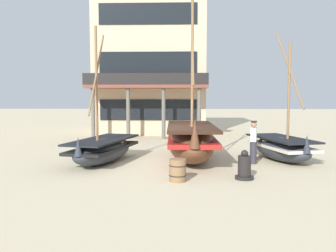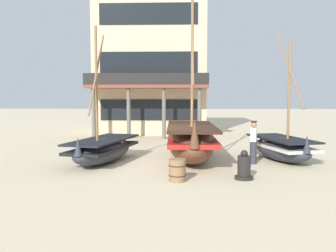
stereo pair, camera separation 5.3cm
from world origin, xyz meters
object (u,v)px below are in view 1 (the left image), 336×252
Objects in this scene: harbor_building_main at (151,66)px; fishing_boat_centre_large at (191,141)px; fishing_boat_near_left at (282,147)px; capstan_winch at (244,168)px; fisherman_by_hull at (253,143)px; fishing_boat_far_right at (103,149)px; wooden_barrel at (178,170)px.

fishing_boat_centre_large is at bearing -78.06° from harbor_building_main.
fishing_boat_near_left is 0.54× the size of harbor_building_main.
harbor_building_main is (-4.15, 15.31, 4.47)m from capstan_winch.
fishing_boat_near_left is at bearing 58.20° from capstan_winch.
fishing_boat_centre_large reaches higher than fisherman_by_hull.
fishing_boat_far_right reaches higher than fishing_boat_near_left.
fishing_boat_centre_large is 1.36× the size of fishing_boat_far_right.
fisherman_by_hull is at bearing 45.84° from wooden_barrel.
fisherman_by_hull is (2.41, -0.57, 0.02)m from fishing_boat_centre_large.
fishing_boat_far_right reaches higher than wooden_barrel.
wooden_barrel is at bearing -82.61° from harbor_building_main.
fishing_boat_centre_large is 2.48m from fisherman_by_hull.
fisherman_by_hull is at bearing -68.55° from harbor_building_main.
fishing_boat_far_right reaches higher than fisherman_by_hull.
wooden_barrel is 16.43m from harbor_building_main.
fishing_boat_near_left is at bearing 5.71° from fishing_boat_far_right.
fishing_boat_near_left is at bearing -62.18° from harbor_building_main.
capstan_winch is at bearing -63.67° from fishing_boat_centre_large.
capstan_winch is at bearing -74.82° from harbor_building_main.
fishing_boat_far_right reaches higher than capstan_winch.
harbor_building_main is (-2.03, 15.67, 4.49)m from wooden_barrel.
fisherman_by_hull is at bearing 72.95° from capstan_winch.
harbor_building_main reaches higher than wooden_barrel.
fishing_boat_near_left is 7.26m from fishing_boat_far_right.
fisherman_by_hull reaches higher than capstan_winch.
fisherman_by_hull is 2.41× the size of wooden_barrel.
fisherman_by_hull is (-1.31, -0.76, 0.29)m from fishing_boat_near_left.
harbor_building_main reaches higher than fishing_boat_far_right.
fishing_boat_centre_large is 4.23× the size of fisherman_by_hull.
fishing_boat_centre_large is at bearing 81.72° from wooden_barrel.
fishing_boat_far_right is 5.92m from fisherman_by_hull.
fishing_boat_centre_large is 0.74× the size of harbor_building_main.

